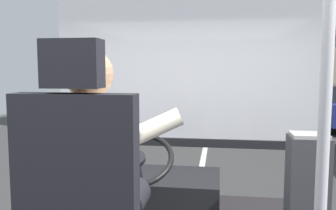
# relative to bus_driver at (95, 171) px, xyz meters

# --- Properties ---
(ground) EXTENTS (18.00, 44.00, 0.06)m
(ground) POSITION_rel_bus_driver_xyz_m (0.20, 9.10, -1.58)
(ground) COLOR #373737
(bus_driver) EXTENTS (0.76, 0.60, 0.83)m
(bus_driver) POSITION_rel_bus_driver_xyz_m (0.00, 0.00, 0.00)
(bus_driver) COLOR black
(bus_driver) RESTS_ON driver_seat
(steering_console) EXTENTS (1.10, 0.97, 0.78)m
(steering_console) POSITION_rel_bus_driver_xyz_m (0.00, 1.16, -0.55)
(steering_console) COLOR black
(steering_console) RESTS_ON bus_floor
(handrail_pole) EXTENTS (0.04, 0.04, 2.10)m
(handrail_pole) POSITION_rel_bus_driver_xyz_m (0.91, -0.14, 0.28)
(handrail_pole) COLOR #B7B7BC
(handrail_pole) RESTS_ON bus_floor
(fare_box) EXTENTS (0.23, 0.20, 0.84)m
(fare_box) POSITION_rel_bus_driver_xyz_m (1.07, 0.71, -0.36)
(fare_box) COLOR #333338
(fare_box) RESTS_ON bus_floor
(windshield_panel) EXTENTS (2.50, 0.08, 1.48)m
(windshield_panel) POSITION_rel_bus_driver_xyz_m (0.20, 1.92, 0.27)
(windshield_panel) COLOR silver
(street_tree) EXTENTS (3.33, 3.33, 5.74)m
(street_tree) POSITION_rel_bus_driver_xyz_m (-2.75, 10.17, 2.51)
(street_tree) COLOR #4C3828
(street_tree) RESTS_ON ground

